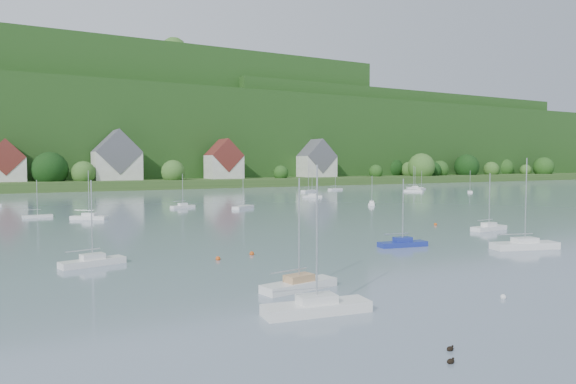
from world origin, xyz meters
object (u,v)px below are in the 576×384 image
Objects in this scene: near_sailboat_3 at (489,227)px; near_sailboat_0 at (317,306)px; near_sailboat_2 at (299,284)px; near_sailboat_6 at (93,261)px; near_sailboat_1 at (403,243)px; near_sailboat_4 at (525,244)px.

near_sailboat_0 is at bearing -155.68° from near_sailboat_3.
near_sailboat_2 is 20.32m from near_sailboat_6.
near_sailboat_1 is at bearing 21.01° from near_sailboat_2.
near_sailboat_0 is 27.86m from near_sailboat_1.
near_sailboat_4 reaches higher than near_sailboat_6.
near_sailboat_6 reaches higher than near_sailboat_1.
near_sailboat_0 is at bearing -131.72° from near_sailboat_1.
near_sailboat_3 reaches higher than near_sailboat_1.
near_sailboat_2 is 42.71m from near_sailboat_3.
near_sailboat_6 is (-11.70, 16.61, -0.01)m from near_sailboat_2.
near_sailboat_1 is 0.95× the size of near_sailboat_3.
near_sailboat_6 is (-31.40, 5.08, 0.01)m from near_sailboat_1.
near_sailboat_0 is 6.17m from near_sailboat_2.
near_sailboat_2 is 30.33m from near_sailboat_4.
near_sailboat_1 is 0.77× the size of near_sailboat_4.
near_sailboat_3 is at bearing 36.28° from near_sailboat_0.
near_sailboat_6 is at bearing 175.91° from near_sailboat_3.
near_sailboat_6 is at bearing 120.96° from near_sailboat_0.
near_sailboat_0 is 1.12× the size of near_sailboat_2.
near_sailboat_0 is at bearing -145.97° from near_sailboat_4.
near_sailboat_0 reaches higher than near_sailboat_2.
near_sailboat_1 is 22.83m from near_sailboat_2.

